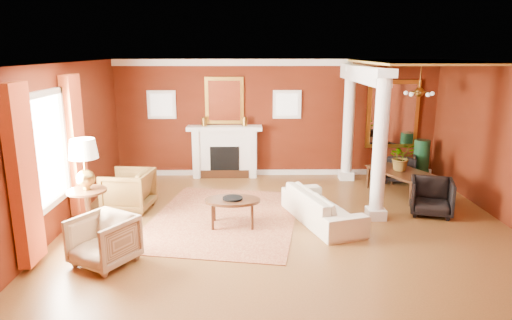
{
  "coord_description": "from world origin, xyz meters",
  "views": [
    {
      "loc": [
        -0.71,
        -7.82,
        3.12
      ],
      "look_at": [
        -0.57,
        0.31,
        1.15
      ],
      "focal_mm": 32.0,
      "sensor_mm": 36.0,
      "label": 1
    }
  ],
  "objects_px": {
    "coffee_table": "(233,202)",
    "dining_table": "(403,176)",
    "armchair_stripe": "(103,238)",
    "armchair_leopard": "(128,188)",
    "sofa": "(322,201)",
    "side_table": "(85,169)"
  },
  "relations": [
    {
      "from": "coffee_table",
      "to": "dining_table",
      "type": "distance_m",
      "value": 4.08
    },
    {
      "from": "dining_table",
      "to": "armchair_stripe",
      "type": "bearing_deg",
      "value": 97.56
    },
    {
      "from": "armchair_leopard",
      "to": "dining_table",
      "type": "distance_m",
      "value": 5.84
    },
    {
      "from": "armchair_stripe",
      "to": "coffee_table",
      "type": "relative_size",
      "value": 0.82
    },
    {
      "from": "armchair_leopard",
      "to": "armchair_stripe",
      "type": "height_order",
      "value": "armchair_leopard"
    },
    {
      "from": "sofa",
      "to": "armchair_leopard",
      "type": "relative_size",
      "value": 2.27
    },
    {
      "from": "coffee_table",
      "to": "sofa",
      "type": "bearing_deg",
      "value": 5.81
    },
    {
      "from": "armchair_stripe",
      "to": "side_table",
      "type": "distance_m",
      "value": 1.58
    },
    {
      "from": "dining_table",
      "to": "sofa",
      "type": "bearing_deg",
      "value": 105.36
    },
    {
      "from": "armchair_stripe",
      "to": "coffee_table",
      "type": "xyz_separation_m",
      "value": [
        1.86,
        1.49,
        0.05
      ]
    },
    {
      "from": "sofa",
      "to": "coffee_table",
      "type": "relative_size",
      "value": 2.03
    },
    {
      "from": "coffee_table",
      "to": "side_table",
      "type": "distance_m",
      "value": 2.6
    },
    {
      "from": "sofa",
      "to": "armchair_stripe",
      "type": "xyz_separation_m",
      "value": [
        -3.51,
        -1.66,
        0.01
      ]
    },
    {
      "from": "dining_table",
      "to": "side_table",
      "type": "bearing_deg",
      "value": 85.16
    },
    {
      "from": "coffee_table",
      "to": "armchair_stripe",
      "type": "bearing_deg",
      "value": -141.27
    },
    {
      "from": "sofa",
      "to": "armchair_stripe",
      "type": "relative_size",
      "value": 2.48
    },
    {
      "from": "coffee_table",
      "to": "armchair_leopard",
      "type": "bearing_deg",
      "value": 157.44
    },
    {
      "from": "armchair_stripe",
      "to": "dining_table",
      "type": "bearing_deg",
      "value": 61.59
    },
    {
      "from": "armchair_leopard",
      "to": "armchair_stripe",
      "type": "relative_size",
      "value": 1.09
    },
    {
      "from": "armchair_stripe",
      "to": "side_table",
      "type": "xyz_separation_m",
      "value": [
        -0.64,
        1.24,
        0.73
      ]
    },
    {
      "from": "armchair_stripe",
      "to": "side_table",
      "type": "height_order",
      "value": "side_table"
    },
    {
      "from": "coffee_table",
      "to": "dining_table",
      "type": "height_order",
      "value": "dining_table"
    }
  ]
}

